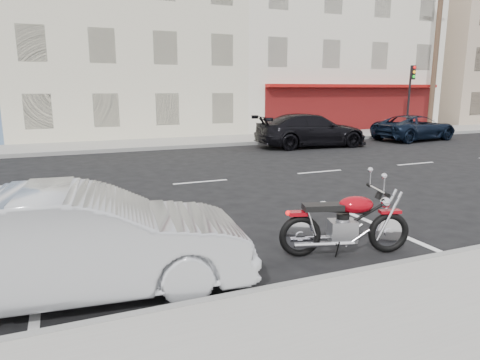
% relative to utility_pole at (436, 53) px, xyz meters
% --- Properties ---
extents(ground, '(120.00, 120.00, 0.00)m').
position_rel_utility_pole_xyz_m(ground, '(-15.50, -8.60, -4.74)').
color(ground, black).
rests_on(ground, ground).
extents(sidewalk_far, '(80.00, 3.40, 0.15)m').
position_rel_utility_pole_xyz_m(sidewalk_far, '(-20.50, 0.10, -4.66)').
color(sidewalk_far, gray).
rests_on(sidewalk_far, ground).
extents(curb_near, '(80.00, 0.12, 0.16)m').
position_rel_utility_pole_xyz_m(curb_near, '(-20.50, -15.60, -4.66)').
color(curb_near, gray).
rests_on(curb_near, ground).
extents(curb_far, '(80.00, 0.12, 0.16)m').
position_rel_utility_pole_xyz_m(curb_far, '(-20.50, -1.60, -4.66)').
color(curb_far, gray).
rests_on(curb_far, ground).
extents(bldg_cream, '(12.00, 12.00, 11.50)m').
position_rel_utility_pole_xyz_m(bldg_cream, '(-17.50, 7.70, 1.01)').
color(bldg_cream, beige).
rests_on(bldg_cream, ground).
extents(bldg_corner, '(14.00, 12.00, 12.50)m').
position_rel_utility_pole_xyz_m(bldg_corner, '(-4.50, 7.70, 1.51)').
color(bldg_corner, beige).
rests_on(bldg_corner, ground).
extents(bldg_far_east, '(12.00, 12.00, 11.00)m').
position_rel_utility_pole_xyz_m(bldg_far_east, '(10.50, 7.70, 0.76)').
color(bldg_far_east, tan).
rests_on(bldg_far_east, ground).
extents(utility_pole, '(1.80, 0.30, 9.00)m').
position_rel_utility_pole_xyz_m(utility_pole, '(0.00, 0.00, 0.00)').
color(utility_pole, '#422D1E').
rests_on(utility_pole, sidewalk_far).
extents(traffic_light, '(0.26, 0.30, 3.80)m').
position_rel_utility_pole_xyz_m(traffic_light, '(-2.00, -0.27, -2.18)').
color(traffic_light, black).
rests_on(traffic_light, sidewalk_far).
extents(fire_hydrant, '(0.20, 0.20, 0.72)m').
position_rel_utility_pole_xyz_m(fire_hydrant, '(-3.50, -0.10, -4.21)').
color(fire_hydrant, beige).
rests_on(fire_hydrant, sidewalk_far).
extents(motorcycle, '(2.08, 0.89, 1.07)m').
position_rel_utility_pole_xyz_m(motorcycle, '(-16.28, -14.93, -4.25)').
color(motorcycle, black).
rests_on(motorcycle, ground).
extents(sedan_silver, '(4.43, 1.94, 1.42)m').
position_rel_utility_pole_xyz_m(sedan_silver, '(-20.93, -14.59, -4.03)').
color(sedan_silver, '#B2B5BA').
rests_on(sedan_silver, ground).
extents(suv_far, '(4.89, 2.73, 1.29)m').
position_rel_utility_pole_xyz_m(suv_far, '(-4.13, -3.00, -4.09)').
color(suv_far, black).
rests_on(suv_far, ground).
extents(car_far, '(5.34, 2.49, 1.51)m').
position_rel_utility_pole_xyz_m(car_far, '(-10.52, -3.22, -3.98)').
color(car_far, black).
rests_on(car_far, ground).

